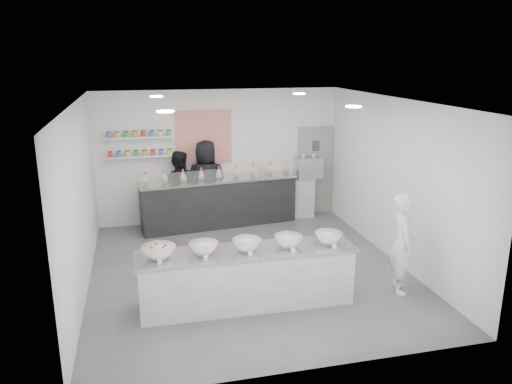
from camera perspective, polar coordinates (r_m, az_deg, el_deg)
floor at (r=9.04m, az=-0.81°, el=-8.98°), size 6.00×6.00×0.00m
ceiling at (r=8.26m, az=-0.88°, el=10.32°), size 6.00×6.00×0.00m
back_wall at (r=11.39m, az=-4.19°, el=4.10°), size 5.50×0.00×5.50m
left_wall at (r=8.38m, az=-19.50°, el=-0.94°), size 0.00×6.00×6.00m
right_wall at (r=9.50m, az=15.56°, el=1.25°), size 0.00×6.00×6.00m
back_door at (r=12.04m, az=6.74°, el=2.46°), size 0.88×0.04×2.10m
pattern_panel at (r=11.24m, az=-5.98°, el=6.23°), size 1.25×0.03×1.20m
jar_shelf_lower at (r=11.13m, az=-13.05°, el=3.99°), size 1.45×0.22×0.04m
jar_shelf_upper at (r=11.06m, az=-13.18°, el=6.12°), size 1.45×0.22×0.04m
preserve_jars at (r=11.06m, az=-13.14°, el=5.39°), size 1.45×0.10×0.56m
downlight_0 at (r=7.08m, az=-10.31°, el=9.05°), size 0.24×0.24×0.02m
downlight_1 at (r=7.76m, az=11.08°, el=9.56°), size 0.24×0.24×0.02m
downlight_2 at (r=9.66m, az=-11.31°, el=10.67°), size 0.24×0.24×0.02m
downlight_3 at (r=10.17m, az=4.94°, el=11.13°), size 0.24×0.24×0.02m
prep_counter at (r=7.72m, az=-1.04°, el=-9.76°), size 3.32×0.80×0.90m
back_bar at (r=11.18m, az=-4.19°, el=-1.19°), size 3.56×1.05×1.09m
sneeze_guard at (r=10.71m, az=-3.81°, el=1.91°), size 3.43×0.42×0.30m
espresso_ledge at (r=11.78m, az=3.54°, el=-0.67°), size 1.27×0.40×0.94m
espresso_machine at (r=11.76m, az=5.99°, el=2.79°), size 0.61×0.42×0.46m
cup_stacks at (r=11.47m, az=0.97°, el=2.15°), size 0.24×0.24×0.31m
prep_bowls at (r=7.50m, az=-1.06°, el=-6.04°), size 3.04×0.58×0.17m
label_cards at (r=7.04m, az=-0.04°, el=-7.99°), size 2.66×0.04×0.07m
cookie_bags at (r=11.00m, az=-4.26°, el=2.21°), size 3.35×0.55×0.28m
woman_prep at (r=8.35m, az=16.39°, el=-5.65°), size 0.56×0.69×1.65m
staff_left at (r=11.23m, az=-8.82°, el=0.39°), size 0.97×0.84×1.70m
staff_right at (r=11.27m, az=-5.68°, el=1.11°), size 1.01×0.74×1.92m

